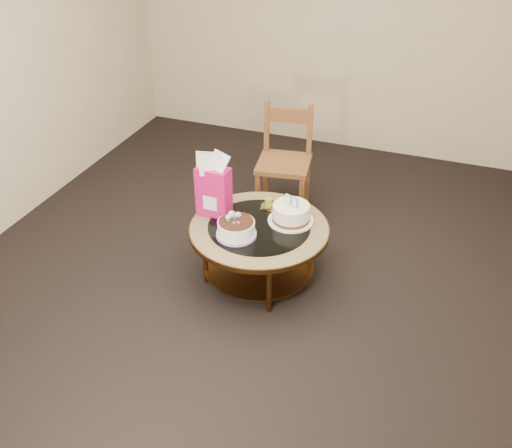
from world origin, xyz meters
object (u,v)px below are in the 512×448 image
(gift_bag, at_px, (213,185))
(cream_cake, at_px, (291,214))
(coffee_table, at_px, (259,235))
(dining_chair, at_px, (285,160))
(decorated_cake, at_px, (236,229))

(gift_bag, bearing_deg, cream_cake, 12.03)
(coffee_table, xyz_separation_m, dining_chair, (-0.13, 1.00, 0.10))
(coffee_table, distance_m, decorated_cake, 0.24)
(dining_chair, bearing_deg, coffee_table, -91.12)
(decorated_cake, height_order, gift_bag, gift_bag)
(dining_chair, bearing_deg, cream_cake, -77.93)
(coffee_table, distance_m, cream_cake, 0.28)
(decorated_cake, height_order, cream_cake, cream_cake)
(decorated_cake, relative_size, cream_cake, 0.85)
(decorated_cake, bearing_deg, cream_cake, 45.35)
(cream_cake, height_order, gift_bag, gift_bag)
(coffee_table, relative_size, cream_cake, 3.06)
(gift_bag, bearing_deg, dining_chair, 79.04)
(gift_bag, height_order, dining_chair, dining_chair)
(decorated_cake, distance_m, dining_chair, 1.17)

